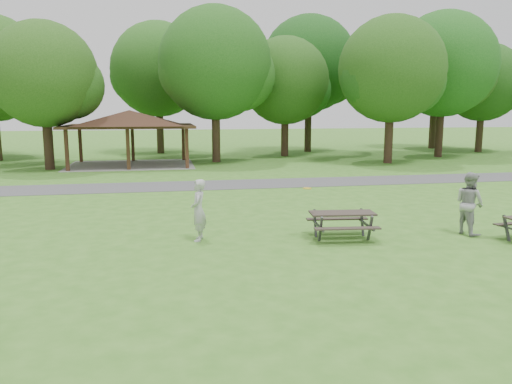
% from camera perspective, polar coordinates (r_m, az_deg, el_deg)
% --- Properties ---
extents(ground, '(160.00, 160.00, 0.00)m').
position_cam_1_polar(ground, '(12.05, -1.17, -9.41)').
color(ground, '#3B7621').
rests_on(ground, ground).
extents(asphalt_path, '(120.00, 3.20, 0.02)m').
position_cam_1_polar(asphalt_path, '(25.61, -6.35, 0.77)').
color(asphalt_path, '#49484B').
rests_on(asphalt_path, ground).
extents(pavilion, '(8.60, 7.01, 3.76)m').
position_cam_1_polar(pavilion, '(35.31, -14.26, 7.93)').
color(pavilion, '#331E12').
rests_on(pavilion, ground).
extents(tree_row_d, '(6.93, 6.60, 9.27)m').
position_cam_1_polar(tree_row_d, '(34.54, -22.94, 11.94)').
color(tree_row_d, black).
rests_on(tree_row_d, ground).
extents(tree_row_e, '(8.40, 8.00, 11.02)m').
position_cam_1_polar(tree_row_e, '(36.59, -4.54, 14.08)').
color(tree_row_e, '#302015').
rests_on(tree_row_e, ground).
extents(tree_row_f, '(7.35, 7.00, 9.55)m').
position_cam_1_polar(tree_row_f, '(41.03, 3.47, 12.29)').
color(tree_row_f, '#301D15').
rests_on(tree_row_f, ground).
extents(tree_row_g, '(7.77, 7.40, 10.25)m').
position_cam_1_polar(tree_row_g, '(36.97, 15.35, 13.02)').
color(tree_row_g, '#301E15').
rests_on(tree_row_g, ground).
extents(tree_row_h, '(8.61, 8.20, 11.37)m').
position_cam_1_polar(tree_row_h, '(42.94, 20.72, 13.16)').
color(tree_row_h, black).
rests_on(tree_row_h, ground).
extents(tree_row_i, '(7.14, 6.80, 9.52)m').
position_cam_1_polar(tree_row_i, '(49.05, 24.58, 11.09)').
color(tree_row_i, '#312115').
rests_on(tree_row_i, ground).
extents(tree_deep_b, '(8.40, 8.00, 11.13)m').
position_cam_1_polar(tree_deep_b, '(44.36, -10.97, 13.29)').
color(tree_deep_b, '#2F2115').
rests_on(tree_deep_b, ground).
extents(tree_deep_c, '(8.82, 8.40, 11.90)m').
position_cam_1_polar(tree_deep_c, '(45.30, 6.20, 14.03)').
color(tree_deep_c, black).
rests_on(tree_deep_c, ground).
extents(tree_deep_d, '(8.40, 8.00, 11.27)m').
position_cam_1_polar(tree_deep_d, '(51.84, 19.92, 12.50)').
color(tree_deep_d, '#302015').
rests_on(tree_deep_d, ground).
extents(picnic_table_middle, '(2.09, 1.75, 0.84)m').
position_cam_1_polar(picnic_table_middle, '(15.31, 9.82, -3.01)').
color(picnic_table_middle, '#302823').
rests_on(picnic_table_middle, ground).
extents(frisbee_in_flight, '(0.28, 0.28, 0.02)m').
position_cam_1_polar(frisbee_in_flight, '(15.06, 5.87, 0.42)').
color(frisbee_in_flight, gold).
rests_on(frisbee_in_flight, ground).
extents(frisbee_thrower, '(0.56, 0.74, 1.85)m').
position_cam_1_polar(frisbee_thrower, '(14.89, -6.59, -2.08)').
color(frisbee_thrower, '#AFAFB2').
rests_on(frisbee_thrower, ground).
extents(frisbee_catcher, '(0.92, 1.09, 1.97)m').
position_cam_1_polar(frisbee_catcher, '(16.91, 23.21, -1.20)').
color(frisbee_catcher, '#9C9C9E').
rests_on(frisbee_catcher, ground).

